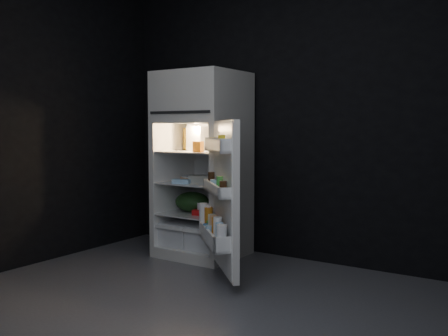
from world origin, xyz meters
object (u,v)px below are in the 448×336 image
Objects in this scene: milk_jug at (198,138)px; yogurt_tray at (206,212)px; refrigerator at (204,158)px; fridge_door at (222,199)px; egg_carton at (205,179)px.

milk_jug is 1.00× the size of yogurt_tray.
fridge_door is at bearing -45.05° from refrigerator.
refrigerator reaches higher than yogurt_tray.
fridge_door is 4.09× the size of egg_carton.
refrigerator is 0.24m from egg_carton.
refrigerator is at bearing 108.84° from egg_carton.
yogurt_tray is (0.12, -0.13, -0.50)m from refrigerator.
yogurt_tray is at bearing -37.37° from milk_jug.
refrigerator reaches higher than fridge_door.
fridge_door is 0.77m from egg_carton.
egg_carton is (-0.55, 0.54, 0.08)m from fridge_door.
milk_jug is 0.73m from yogurt_tray.
fridge_door is at bearing -59.06° from yogurt_tray.
yogurt_tray is at bearing -47.60° from refrigerator.
milk_jug is (-0.06, -0.01, 0.19)m from refrigerator.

